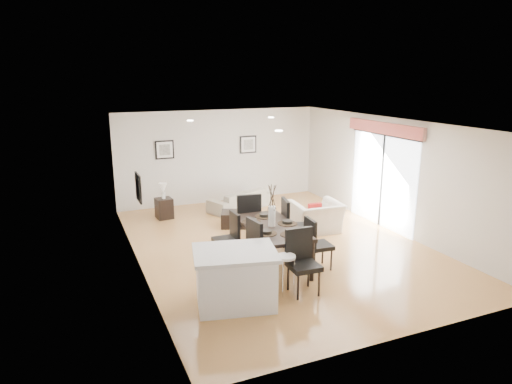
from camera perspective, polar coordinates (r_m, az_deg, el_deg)
name	(u,v)px	position (r m, az deg, el deg)	size (l,w,h in m)	color
ground	(278,245)	(10.19, 2.76, -6.66)	(8.00, 8.00, 0.00)	tan
wall_back	(219,156)	(13.42, -4.61, 4.47)	(6.00, 0.04, 2.70)	beige
wall_front	(406,250)	(6.58, 18.26, -6.92)	(6.00, 0.04, 2.70)	beige
wall_left	(136,201)	(8.93, -14.76, -1.07)	(0.04, 8.00, 2.70)	beige
wall_right	(392,175)	(11.39, 16.59, 2.11)	(0.04, 8.00, 2.70)	beige
ceiling	(279,123)	(9.56, 2.95, 8.63)	(6.00, 8.00, 0.02)	white
sofa	(240,200)	(12.79, -2.05, -0.95)	(1.86, 0.73, 0.54)	#9E9480
armchair	(316,217)	(11.03, 7.52, -3.10)	(1.12, 0.98, 0.73)	beige
courtyard_plant_a	(477,204)	(13.48, 25.86, -1.37)	(0.59, 0.51, 0.65)	#3A5524
courtyard_plant_b	(447,193)	(14.28, 22.72, -0.10)	(0.40, 0.40, 0.71)	#3A5524
dining_table	(272,230)	(8.92, 1.98, -4.76)	(1.07, 2.01, 0.82)	black
dining_chair_wnear	(248,248)	(8.28, -0.96, -6.99)	(0.57, 0.57, 1.14)	black
dining_chair_wfar	(230,235)	(9.15, -3.31, -5.35)	(0.47, 0.47, 1.02)	black
dining_chair_enear	(315,241)	(8.87, 7.39, -6.07)	(0.49, 0.49, 1.03)	black
dining_chair_efar	(291,222)	(9.67, 4.39, -3.82)	(0.62, 0.62, 1.15)	black
dining_chair_head	(301,257)	(7.95, 5.71, -8.13)	(0.52, 0.52, 1.12)	black
dining_chair_foot	(248,216)	(9.98, -1.03, -3.06)	(0.61, 0.61, 1.19)	black
vase	(272,210)	(8.79, 2.00, -2.30)	(1.01, 1.58, 0.83)	white
coffee_table	(240,219)	(11.36, -1.97, -3.39)	(0.94, 0.56, 0.38)	black
side_table	(164,208)	(12.20, -11.41, -2.01)	(0.40, 0.40, 0.54)	black
table_lamp	(163,189)	(12.06, -11.53, 0.43)	(0.22, 0.22, 0.41)	white
cushion	(315,210)	(10.83, 7.36, -2.25)	(0.32, 0.10, 0.32)	#A11714
kitchen_island	(235,277)	(7.54, -2.61, -10.62)	(1.52, 1.29, 0.93)	white
bar_stool	(286,261)	(7.83, 3.78, -8.60)	(0.32, 0.32, 0.71)	white
framed_print_back_left	(165,150)	(12.94, -11.35, 5.20)	(0.52, 0.04, 0.52)	black
framed_print_back_right	(248,145)	(13.65, -0.99, 5.96)	(0.52, 0.04, 0.52)	black
framed_print_left_wall	(138,188)	(8.67, -14.49, 0.54)	(0.04, 0.52, 0.52)	black
sliding_door	(383,160)	(11.53, 15.59, 3.92)	(0.12, 2.70, 2.57)	white
courtyard	(460,174)	(14.24, 24.16, 2.07)	(6.00, 6.00, 2.00)	gray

